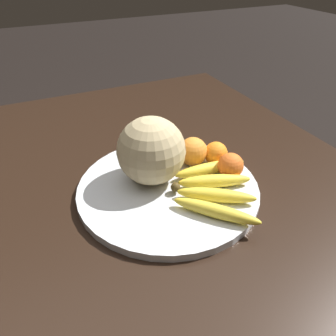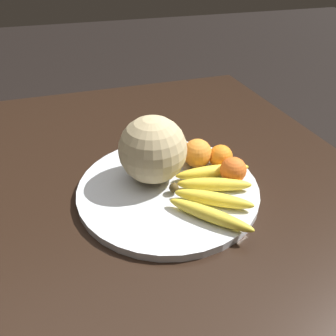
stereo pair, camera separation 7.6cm
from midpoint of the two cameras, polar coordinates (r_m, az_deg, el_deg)
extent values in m
plane|color=black|center=(1.38, -4.37, -26.73)|extent=(12.00, 12.00, 0.00)
cube|color=black|center=(0.85, -6.40, -3.65)|extent=(1.34, 1.14, 0.04)
cube|color=black|center=(1.65, 3.38, 2.48)|extent=(0.07, 0.07, 0.67)
cylinder|color=silver|center=(0.79, -2.74, -3.64)|extent=(0.43, 0.43, 0.02)
torus|color=#47382D|center=(0.79, -2.75, -3.43)|extent=(0.43, 0.43, 0.01)
sphere|color=tan|center=(0.77, -5.78, 2.92)|extent=(0.16, 0.16, 0.16)
sphere|color=#473819|center=(0.76, -1.57, -3.47)|extent=(0.02, 0.02, 0.02)
ellipsoid|color=yellow|center=(0.70, 5.28, -7.59)|extent=(0.16, 0.15, 0.03)
ellipsoid|color=yellow|center=(0.74, 5.51, -4.85)|extent=(0.12, 0.17, 0.03)
ellipsoid|color=yellow|center=(0.78, 5.31, -2.36)|extent=(0.09, 0.17, 0.03)
ellipsoid|color=yellow|center=(0.82, 4.75, -0.16)|extent=(0.05, 0.19, 0.03)
sphere|color=orange|center=(0.85, 1.69, 2.93)|extent=(0.07, 0.07, 0.07)
sphere|color=orange|center=(0.81, 8.23, 0.32)|extent=(0.06, 0.06, 0.06)
sphere|color=orange|center=(0.88, -2.15, 3.72)|extent=(0.06, 0.06, 0.06)
sphere|color=orange|center=(0.85, 5.81, 2.48)|extent=(0.06, 0.06, 0.06)
cube|color=white|center=(0.84, 2.91, -0.37)|extent=(0.08, 0.03, 0.00)
camera|label=1|loc=(0.04, -92.86, -1.97)|focal=35.00mm
camera|label=2|loc=(0.04, 87.14, 1.97)|focal=35.00mm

